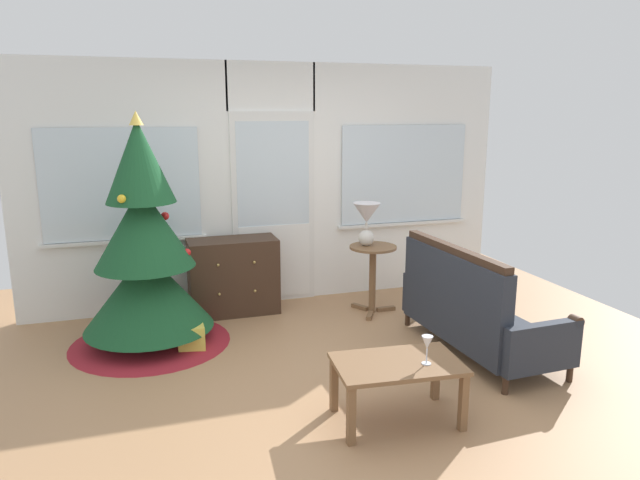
% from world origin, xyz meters
% --- Properties ---
extents(ground_plane, '(6.76, 6.76, 0.00)m').
position_xyz_m(ground_plane, '(0.00, 0.00, 0.00)').
color(ground_plane, '#AD7F56').
extents(back_wall_with_door, '(5.20, 0.14, 2.55)m').
position_xyz_m(back_wall_with_door, '(0.00, 2.08, 1.28)').
color(back_wall_with_door, white).
rests_on(back_wall_with_door, ground).
extents(christmas_tree, '(1.42, 1.42, 2.06)m').
position_xyz_m(christmas_tree, '(-1.35, 1.20, 0.76)').
color(christmas_tree, '#4C331E').
rests_on(christmas_tree, ground).
extents(dresser_cabinet, '(0.90, 0.45, 0.78)m').
position_xyz_m(dresser_cabinet, '(-0.50, 1.79, 0.39)').
color(dresser_cabinet, '#3D281C').
rests_on(dresser_cabinet, ground).
extents(settee_sofa, '(0.78, 1.65, 0.96)m').
position_xyz_m(settee_sofa, '(1.28, 0.16, 0.38)').
color(settee_sofa, '#3D281C').
rests_on(settee_sofa, ground).
extents(side_table, '(0.50, 0.48, 0.71)m').
position_xyz_m(side_table, '(0.87, 1.35, 0.50)').
color(side_table, brown).
rests_on(side_table, ground).
extents(table_lamp, '(0.28, 0.28, 0.44)m').
position_xyz_m(table_lamp, '(0.81, 1.39, 0.99)').
color(table_lamp, silver).
rests_on(table_lamp, side_table).
extents(coffee_table, '(0.88, 0.59, 0.42)m').
position_xyz_m(coffee_table, '(0.20, -0.69, 0.36)').
color(coffee_table, brown).
rests_on(coffee_table, ground).
extents(wine_glass, '(0.08, 0.08, 0.20)m').
position_xyz_m(wine_glass, '(0.37, -0.78, 0.57)').
color(wine_glass, silver).
rests_on(wine_glass, coffee_table).
extents(gift_box, '(0.23, 0.21, 0.23)m').
position_xyz_m(gift_box, '(-1.02, 0.92, 0.11)').
color(gift_box, '#D8C64C').
rests_on(gift_box, ground).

